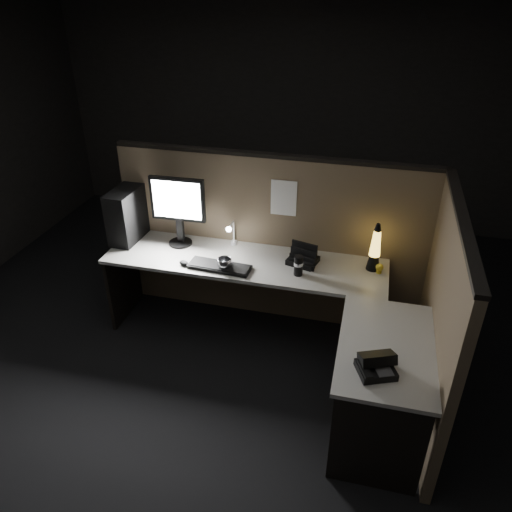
% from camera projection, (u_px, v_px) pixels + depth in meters
% --- Properties ---
extents(floor, '(6.00, 6.00, 0.00)m').
position_uv_depth(floor, '(244.00, 381.00, 3.89)').
color(floor, black).
rests_on(floor, ground).
extents(room_shell, '(6.00, 6.00, 6.00)m').
position_uv_depth(room_shell, '(241.00, 188.00, 3.07)').
color(room_shell, silver).
rests_on(room_shell, ground).
extents(partition_back, '(2.66, 0.06, 1.50)m').
position_uv_depth(partition_back, '(271.00, 241.00, 4.29)').
color(partition_back, brown).
rests_on(partition_back, ground).
extents(partition_right, '(0.06, 1.66, 1.50)m').
position_uv_depth(partition_right, '(439.00, 322.00, 3.32)').
color(partition_right, brown).
rests_on(partition_right, ground).
extents(desk, '(2.60, 1.60, 0.73)m').
position_uv_depth(desk, '(275.00, 305.00, 3.77)').
color(desk, beige).
rests_on(desk, ground).
extents(pc_tower, '(0.22, 0.44, 0.46)m').
position_uv_depth(pc_tower, '(128.00, 214.00, 4.28)').
color(pc_tower, black).
rests_on(pc_tower, desk).
extents(monitor, '(0.47, 0.20, 0.60)m').
position_uv_depth(monitor, '(178.00, 205.00, 4.12)').
color(monitor, black).
rests_on(monitor, desk).
extents(keyboard, '(0.51, 0.20, 0.02)m').
position_uv_depth(keyboard, '(220.00, 267.00, 3.95)').
color(keyboard, black).
rests_on(keyboard, desk).
extents(mouse, '(0.10, 0.09, 0.03)m').
position_uv_depth(mouse, '(184.00, 263.00, 3.99)').
color(mouse, black).
rests_on(mouse, desk).
extents(clip_lamp, '(0.05, 0.18, 0.24)m').
position_uv_depth(clip_lamp, '(231.00, 234.00, 4.16)').
color(clip_lamp, white).
rests_on(clip_lamp, desk).
extents(organizer, '(0.27, 0.25, 0.17)m').
position_uv_depth(organizer, '(303.00, 258.00, 4.01)').
color(organizer, black).
rests_on(organizer, desk).
extents(lava_lamp, '(0.11, 0.11, 0.40)m').
position_uv_depth(lava_lamp, '(375.00, 251.00, 3.86)').
color(lava_lamp, black).
rests_on(lava_lamp, desk).
extents(travel_mug, '(0.07, 0.07, 0.16)m').
position_uv_depth(travel_mug, '(298.00, 266.00, 3.83)').
color(travel_mug, black).
rests_on(travel_mug, desk).
extents(steel_mug, '(0.14, 0.14, 0.10)m').
position_uv_depth(steel_mug, '(225.00, 264.00, 3.91)').
color(steel_mug, '#B3B3BA').
rests_on(steel_mug, desk).
extents(figurine, '(0.06, 0.06, 0.06)m').
position_uv_depth(figurine, '(380.00, 267.00, 3.87)').
color(figurine, yellow).
rests_on(figurine, desk).
extents(pinned_paper, '(0.21, 0.00, 0.30)m').
position_uv_depth(pinned_paper, '(284.00, 198.00, 4.02)').
color(pinned_paper, white).
rests_on(pinned_paper, partition_back).
extents(desk_phone, '(0.26, 0.26, 0.13)m').
position_uv_depth(desk_phone, '(376.00, 365.00, 2.93)').
color(desk_phone, black).
rests_on(desk_phone, desk).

